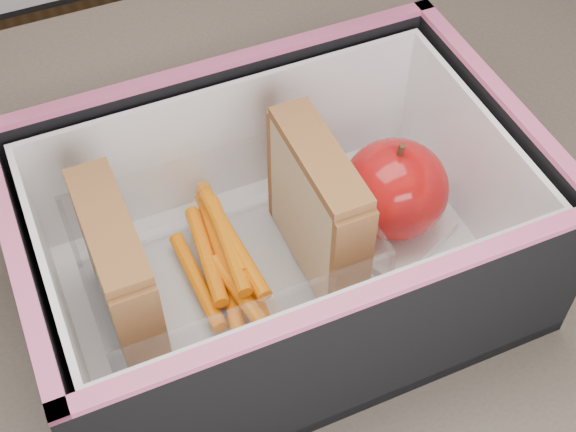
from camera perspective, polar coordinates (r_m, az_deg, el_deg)
name	(u,v)px	position (r m, az deg, el deg)	size (l,w,h in m)	color
kitchen_table	(274,380)	(0.64, -1.03, -11.56)	(1.20, 0.80, 0.75)	#665A4E
lunch_bag	(277,220)	(0.52, -0.82, -0.26)	(0.33, 0.33, 0.30)	black
plastic_tub	(224,260)	(0.53, -4.55, -3.13)	(0.18, 0.13, 0.07)	white
sandwich_left	(121,276)	(0.50, -11.80, -4.17)	(0.03, 0.10, 0.11)	beige
sandwich_right	(317,209)	(0.53, 2.10, 0.49)	(0.03, 0.10, 0.11)	beige
carrot_sticks	(227,267)	(0.54, -4.36, -3.61)	(0.05, 0.14, 0.03)	orange
paper_napkin	(385,227)	(0.59, 6.91, -0.77)	(0.07, 0.08, 0.01)	white
red_apple	(395,189)	(0.56, 7.61, 1.91)	(0.08, 0.08, 0.08)	maroon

